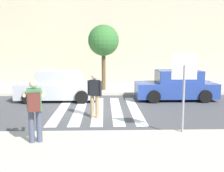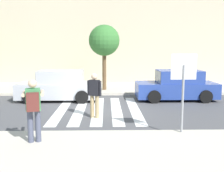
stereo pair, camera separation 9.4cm
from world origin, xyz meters
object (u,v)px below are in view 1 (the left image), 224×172
photographer_with_backpack (34,105)px  pedestrian_crossing (95,93)px  parked_car_blue (176,86)px  stop_sign (184,76)px  parked_car_silver (59,86)px  street_tree_center (103,41)px

photographer_with_backpack → pedestrian_crossing: 3.37m
photographer_with_backpack → parked_car_blue: (5.62, 6.49, -0.44)m
stop_sign → photographer_with_backpack: stop_sign is taller
stop_sign → parked_car_silver: size_ratio=0.58×
photographer_with_backpack → parked_car_blue: bearing=49.1°
parked_car_silver → parked_car_blue: size_ratio=1.00×
pedestrian_crossing → parked_car_silver: 4.00m
photographer_with_backpack → parked_car_silver: photographer_with_backpack is taller
pedestrian_crossing → parked_car_blue: (4.12, 3.48, -0.25)m
pedestrian_crossing → parked_car_blue: size_ratio=0.42×
parked_car_silver → pedestrian_crossing: bearing=-60.6°
stop_sign → photographer_with_backpack: (-4.25, -0.79, -0.70)m
photographer_with_backpack → parked_car_silver: (-0.46, 6.49, -0.44)m
street_tree_center → stop_sign: bearing=-73.6°
stop_sign → pedestrian_crossing: 3.65m
stop_sign → photographer_with_backpack: size_ratio=1.38×
stop_sign → pedestrian_crossing: size_ratio=1.38×
parked_car_silver → street_tree_center: street_tree_center is taller
photographer_with_backpack → pedestrian_crossing: size_ratio=1.00×
photographer_with_backpack → street_tree_center: bearing=78.5°
stop_sign → pedestrian_crossing: (-2.75, 2.22, -0.89)m
photographer_with_backpack → parked_car_blue: 8.59m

